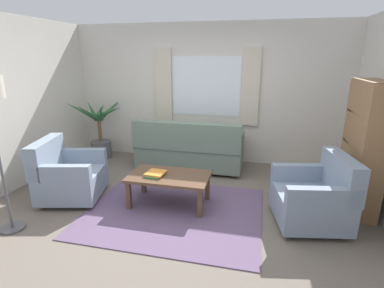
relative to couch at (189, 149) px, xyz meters
The scene contains 11 objects.
ground_plane 1.65m from the couch, 83.52° to the right, with size 6.24×6.24×0.00m, color #6B6056.
wall_back 1.16m from the couch, 74.68° to the left, with size 5.32×0.12×2.60m, color silver.
window_with_curtains 1.24m from the couch, 72.59° to the left, with size 1.98×0.07×1.40m.
area_rug 1.65m from the couch, 83.52° to the right, with size 2.30×1.87×0.01m, color #604C6B.
couch is the anchor object (origin of this frame).
armchair_left 2.11m from the couch, 132.48° to the right, with size 1.00×1.01×0.88m.
armchair_right 2.43m from the couch, 36.83° to the right, with size 0.96×0.98×0.88m.
coffee_table 1.41m from the couch, 87.42° to the right, with size 1.10×0.64×0.44m.
book_stack_on_table 1.45m from the couch, 94.57° to the right, with size 0.26×0.32×0.05m.
potted_plant 1.90m from the couch, behind, with size 1.09×1.16×1.21m.
bookshelf 2.71m from the couch, 19.53° to the right, with size 0.30×0.94×1.72m.
Camera 1 is at (1.06, -3.39, 2.00)m, focal length 27.72 mm.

